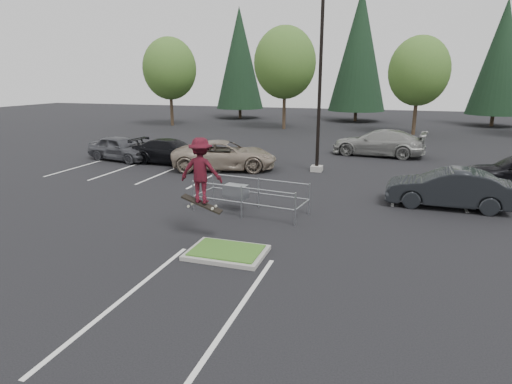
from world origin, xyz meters
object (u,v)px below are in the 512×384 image
(skateboarder, at_px, (201,171))
(car_l_tan, at_px, (223,155))
(car_r_charc, at_px, (448,188))
(conif_b, at_px, (359,50))
(car_far_silver, at_px, (379,143))
(decid_c, at_px, (419,73))
(car_l_grey, at_px, (120,148))
(conif_a, at_px, (240,58))
(car_l_black, at_px, (172,152))
(conif_c, at_px, (501,57))
(decid_a, at_px, (170,71))
(decid_b, at_px, (285,65))
(light_pole, at_px, (320,85))
(cart_corral, at_px, (239,192))

(skateboarder, distance_m, car_l_tan, 10.55)
(skateboarder, xyz_separation_m, car_r_charc, (7.70, 6.00, -1.42))
(conif_b, xyz_separation_m, car_l_tan, (-4.50, -29.57, -7.06))
(car_far_silver, bearing_deg, decid_c, 174.78)
(skateboarder, relative_size, car_l_grey, 0.53)
(conif_a, relative_size, car_l_black, 2.63)
(car_l_black, distance_m, car_far_silver, 13.20)
(skateboarder, xyz_separation_m, car_l_black, (-6.80, 10.50, -1.46))
(car_r_charc, bearing_deg, decid_c, -177.51)
(conif_c, height_order, car_far_silver, conif_c)
(conif_a, bearing_deg, car_l_tan, -71.90)
(conif_a, relative_size, car_far_silver, 2.24)
(decid_a, bearing_deg, conif_c, 16.48)
(conif_b, distance_m, car_far_silver, 23.82)
(decid_a, height_order, decid_b, decid_b)
(light_pole, xyz_separation_m, conif_a, (-14.50, 28.00, 2.54))
(light_pole, distance_m, car_far_silver, 7.66)
(decid_a, bearing_deg, conif_a, 68.09)
(car_l_black, xyz_separation_m, car_l_grey, (-3.50, 0.00, 0.03))
(car_l_tan, bearing_deg, car_far_silver, -64.93)
(decid_b, bearing_deg, cart_corral, -79.46)
(light_pole, distance_m, decid_c, 18.67)
(decid_c, height_order, car_l_black, decid_c)
(conif_a, xyz_separation_m, skateboarder, (12.80, -39.00, -4.92))
(decid_c, xyz_separation_m, car_l_black, (-13.99, -18.33, -4.53))
(decid_c, distance_m, conif_a, 22.50)
(car_l_tan, bearing_deg, conif_b, -25.10)
(decid_a, bearing_deg, car_l_tan, -54.73)
(light_pole, height_order, decid_b, light_pole)
(conif_b, relative_size, car_r_charc, 3.14)
(conif_c, height_order, car_l_grey, conif_c)
(decid_a, xyz_separation_m, car_far_silver, (21.50, -12.03, -4.74))
(decid_c, bearing_deg, decid_b, 176.66)
(conif_a, relative_size, cart_corral, 2.99)
(conif_a, xyz_separation_m, car_r_charc, (20.50, -33.00, -6.34))
(decid_c, height_order, car_l_grey, decid_c)
(car_l_tan, xyz_separation_m, car_l_black, (-3.50, 0.57, -0.07))
(car_l_grey, relative_size, car_r_charc, 0.95)
(car_l_tan, distance_m, car_l_black, 3.55)
(decid_b, relative_size, car_l_black, 1.95)
(decid_a, height_order, car_l_grey, decid_a)
(decid_a, xyz_separation_m, skateboarder, (16.81, -29.03, -3.41))
(conif_c, relative_size, cart_corral, 2.87)
(decid_b, xyz_separation_m, conif_b, (6.01, 9.97, 1.81))
(car_l_black, bearing_deg, decid_a, 32.28)
(conif_b, height_order, skateboarder, conif_b)
(decid_c, distance_m, car_far_silver, 12.87)
(conif_a, distance_m, car_l_tan, 31.23)
(light_pole, bearing_deg, car_l_grey, -177.61)
(car_far_silver, bearing_deg, light_pole, -19.73)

